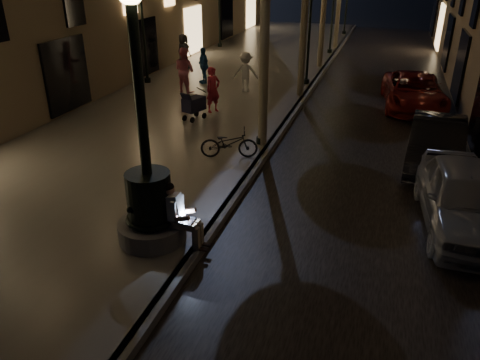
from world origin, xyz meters
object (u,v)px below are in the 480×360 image
at_px(car_third, 414,91).
at_px(seated_man_laptop, 178,213).
at_px(lamp_curb_b, 310,14).
at_px(pedestrian_blue, 203,65).
at_px(stroller, 194,104).
at_px(pedestrian_white, 246,72).
at_px(pedestrian_dark, 184,51).
at_px(lamp_left_b, 142,14).
at_px(car_front, 464,198).
at_px(lamp_curb_a, 263,44).
at_px(car_second, 436,143).
at_px(pedestrian_pink, 184,70).
at_px(fountain_lamppost, 149,195).
at_px(lamp_curb_c, 334,0).
at_px(pedestrian_red, 213,90).
at_px(bicycle, 229,143).

bearing_deg(car_third, seated_man_laptop, -116.40).
bearing_deg(lamp_curb_b, pedestrian_blue, -164.13).
height_order(stroller, pedestrian_white, pedestrian_white).
bearing_deg(pedestrian_dark, lamp_left_b, -167.61).
bearing_deg(car_third, pedestrian_white, 177.52).
distance_m(lamp_curb_b, pedestrian_white, 3.84).
bearing_deg(lamp_curb_b, seated_man_laptop, -90.36).
bearing_deg(pedestrian_white, car_front, 115.62).
xyz_separation_m(lamp_curb_b, car_third, (4.63, -1.85, -2.57)).
distance_m(seated_man_laptop, lamp_curb_a, 6.43).
distance_m(stroller, pedestrian_blue, 5.44).
bearing_deg(car_second, pedestrian_pink, 159.56).
distance_m(fountain_lamppost, car_third, 13.28).
height_order(lamp_curb_c, car_front, lamp_curb_c).
distance_m(car_front, car_third, 9.39).
relative_size(car_third, pedestrian_white, 2.88).
height_order(lamp_left_b, pedestrian_pink, lamp_left_b).
height_order(pedestrian_red, pedestrian_blue, pedestrian_red).
bearing_deg(pedestrian_white, stroller, 66.60).
height_order(lamp_left_b, car_front, lamp_left_b).
height_order(lamp_curb_a, lamp_curb_b, same).
xyz_separation_m(fountain_lamppost, lamp_curb_b, (0.70, 14.00, 2.02)).
height_order(lamp_curb_b, bicycle, lamp_curb_b).
distance_m(lamp_curb_a, stroller, 4.10).
bearing_deg(fountain_lamppost, pedestrian_blue, 106.91).
height_order(lamp_curb_a, lamp_left_b, same).
bearing_deg(pedestrian_dark, lamp_curb_c, -26.03).
relative_size(car_third, pedestrian_dark, 2.76).
xyz_separation_m(lamp_curb_b, pedestrian_red, (-2.57, -5.35, -2.20)).
height_order(pedestrian_white, pedestrian_blue, pedestrian_white).
bearing_deg(bicycle, car_second, -91.62).
bearing_deg(car_front, pedestrian_blue, 130.92).
bearing_deg(lamp_curb_a, stroller, 152.19).
xyz_separation_m(pedestrian_dark, bicycle, (6.12, -10.73, -0.43)).
bearing_deg(bicycle, pedestrian_pink, 15.34).
relative_size(lamp_curb_a, pedestrian_red, 2.86).
distance_m(fountain_lamppost, lamp_left_b, 13.75).
distance_m(pedestrian_pink, pedestrian_white, 2.61).
bearing_deg(pedestrian_blue, seated_man_laptop, -25.62).
bearing_deg(lamp_curb_a, pedestrian_blue, 124.24).
xyz_separation_m(pedestrian_pink, bicycle, (4.14, -6.32, -0.51)).
bearing_deg(lamp_curb_b, car_front, -63.83).
relative_size(pedestrian_red, pedestrian_dark, 0.96).
bearing_deg(lamp_curb_c, fountain_lamppost, -91.82).
xyz_separation_m(car_third, bicycle, (-5.21, -7.53, -0.03)).
xyz_separation_m(pedestrian_pink, pedestrian_white, (2.45, 0.88, -0.11)).
height_order(lamp_left_b, car_second, lamp_left_b).
relative_size(lamp_curb_b, car_front, 1.13).
bearing_deg(stroller, lamp_curb_b, 85.85).
bearing_deg(pedestrian_red, pedestrian_blue, 59.18).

